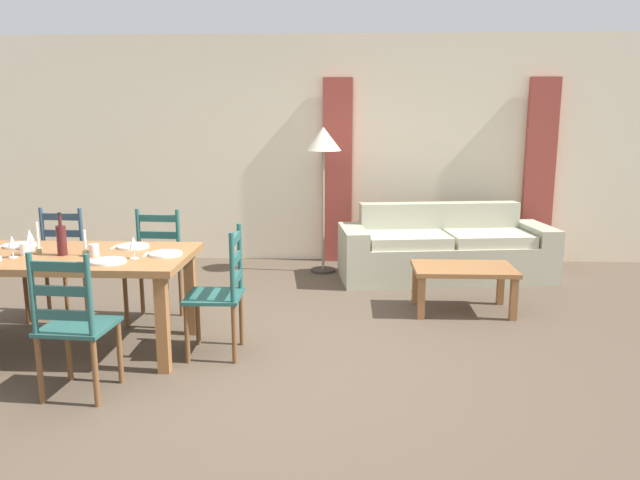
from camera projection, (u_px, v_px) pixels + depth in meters
name	position (u px, v px, depth m)	size (l,w,h in m)	color
ground_plane	(248.00, 361.00, 4.46)	(9.60, 9.60, 0.02)	brown
wall_far	(288.00, 150.00, 7.42)	(9.60, 0.16, 2.70)	#F2E2BF
curtain_panel_left	(337.00, 172.00, 7.31)	(0.35, 0.08, 2.20)	#9E4035
curtain_panel_right	(539.00, 172.00, 7.21)	(0.35, 0.08, 2.20)	#9E4035
dining_table	(63.00, 265.00, 4.51)	(1.90, 0.96, 0.75)	#945F35
dining_chair_near_right	(74.00, 325.00, 3.78)	(0.45, 0.43, 0.96)	#24524C
dining_chair_far_left	(58.00, 264.00, 5.33)	(0.44, 0.42, 0.96)	#314656
dining_chair_far_right	(155.00, 266.00, 5.25)	(0.45, 0.43, 0.96)	#245852
dining_chair_head_east	(221.00, 292.00, 4.48)	(0.41, 0.43, 0.96)	#21544D
dinner_plate_near_right	(109.00, 261.00, 4.23)	(0.24, 0.24, 0.02)	white
fork_near_right	(87.00, 262.00, 4.24)	(0.02, 0.17, 0.01)	silver
dinner_plate_far_left	(20.00, 245.00, 4.76)	(0.24, 0.24, 0.02)	white
fork_far_left	(2.00, 246.00, 4.77)	(0.02, 0.17, 0.01)	silver
dinner_plate_far_right	(133.00, 246.00, 4.72)	(0.24, 0.24, 0.02)	white
fork_far_right	(114.00, 247.00, 4.73)	(0.02, 0.17, 0.01)	silver
dinner_plate_head_east	(166.00, 254.00, 4.46)	(0.24, 0.24, 0.02)	white
fork_head_east	(146.00, 254.00, 4.47)	(0.02, 0.17, 0.01)	silver
wine_bottle	(62.00, 239.00, 4.44)	(0.07, 0.07, 0.32)	#471919
wine_glass_near_left	(12.00, 243.00, 4.35)	(0.06, 0.06, 0.16)	white
wine_glass_near_right	(133.00, 244.00, 4.33)	(0.06, 0.06, 0.16)	white
wine_glass_far_left	(30.00, 236.00, 4.61)	(0.06, 0.06, 0.16)	white
coffee_cup_primary	(94.00, 250.00, 4.42)	(0.07, 0.07, 0.09)	beige
coffee_cup_secondary	(25.00, 249.00, 4.45)	(0.07, 0.07, 0.09)	beige
candle_tall	(39.00, 245.00, 4.51)	(0.05, 0.05, 0.24)	#998C66
candle_short	(86.00, 249.00, 4.44)	(0.05, 0.05, 0.19)	#998C66
couch	(444.00, 251.00, 6.69)	(2.36, 1.09, 0.80)	#A9A88D
coffee_table	(463.00, 274.00, 5.49)	(0.90, 0.56, 0.42)	#945F35
standing_lamp	(323.00, 148.00, 6.71)	(0.40, 0.40, 1.64)	#332D28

